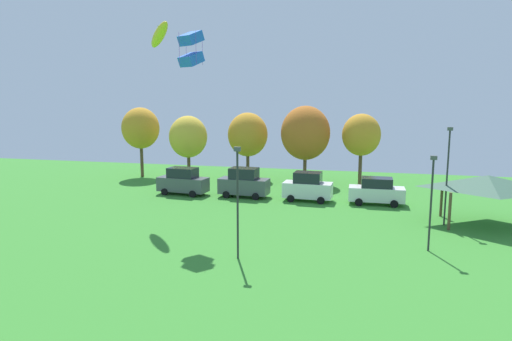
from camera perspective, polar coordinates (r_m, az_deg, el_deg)
kite_flying_4 at (r=32.03m, az=-8.14°, el=14.82°), size 1.75×1.82×2.46m
kite_flying_8 at (r=37.11m, az=-11.99°, el=16.25°), size 3.10×3.21×2.18m
parked_car_leftmost at (r=43.15m, az=-9.12°, el=-1.35°), size 4.85×2.34×2.54m
parked_car_second_from_left at (r=41.49m, az=-1.52°, el=-1.57°), size 4.59×2.24×2.69m
parked_car_third_from_left at (r=40.17m, az=6.47°, el=-2.05°), size 4.30×2.19×2.56m
parked_car_rightmost_in_row at (r=39.97m, az=14.83°, el=-2.52°), size 4.61×2.08×2.30m
park_pavilion at (r=35.83m, az=26.98°, el=-1.36°), size 6.91×4.85×3.60m
light_post_0 at (r=25.21m, az=-2.32°, el=-3.27°), size 0.36×0.20×6.31m
light_post_1 at (r=28.38m, az=21.07°, el=-3.16°), size 0.36×0.20×5.67m
light_post_2 at (r=34.60m, az=22.81°, el=-0.06°), size 0.36×0.20×6.96m
treeline_tree_0 at (r=53.58m, az=-14.23°, el=5.14°), size 4.24×4.24×7.91m
treeline_tree_1 at (r=50.35m, az=-8.48°, el=4.18°), size 4.14×4.14×7.06m
treeline_tree_2 at (r=50.71m, az=-1.04°, el=4.50°), size 4.42×4.42×7.37m
treeline_tree_3 at (r=48.17m, az=6.19°, el=4.68°), size 5.15×5.15×8.17m
treeline_tree_4 at (r=47.70m, az=13.03°, el=4.34°), size 3.89×3.89×7.39m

